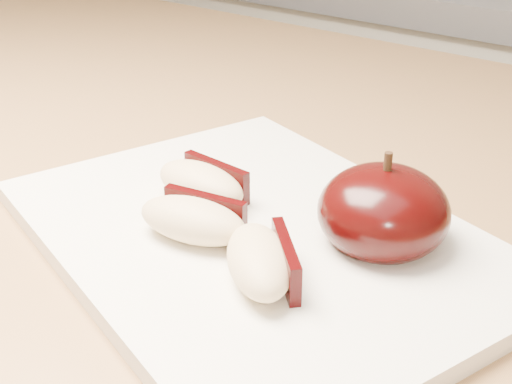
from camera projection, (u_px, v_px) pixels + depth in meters
The scene contains 5 objects.
cutting_board at pixel (256, 237), 0.44m from camera, with size 0.31×0.22×0.01m, color white.
apple_half at pixel (383, 212), 0.41m from camera, with size 0.08×0.08×0.06m.
apple_wedge_a at pixel (202, 183), 0.46m from camera, with size 0.07×0.04×0.03m.
apple_wedge_b at pixel (194, 219), 0.42m from camera, with size 0.07×0.05×0.03m.
apple_wedge_c at pixel (262, 261), 0.38m from camera, with size 0.07×0.07×0.03m.
Camera 1 is at (0.27, 0.05, 1.13)m, focal length 50.00 mm.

